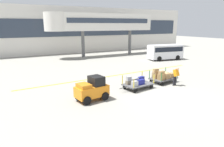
{
  "coord_description": "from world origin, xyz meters",
  "views": [
    {
      "loc": [
        -9.81,
        -9.91,
        4.88
      ],
      "look_at": [
        -2.4,
        3.83,
        1.16
      ],
      "focal_mm": 33.09,
      "sensor_mm": 36.0,
      "label": 1
    }
  ],
  "objects": [
    {
      "name": "jet_bridge",
      "position": [
        3.85,
        19.99,
        5.19
      ],
      "size": [
        17.51,
        3.0,
        6.54
      ],
      "color": "silver",
      "rests_on": "ground_plane"
    },
    {
      "name": "baggage_cart_lead",
      "position": [
        -0.79,
        2.71,
        0.48
      ],
      "size": [
        3.07,
        1.73,
        1.1
      ],
      "color": "#4C4C4F",
      "rests_on": "ground_plane"
    },
    {
      "name": "baggage_cart_middle",
      "position": [
        2.14,
        3.09,
        0.57
      ],
      "size": [
        3.07,
        1.73,
        1.25
      ],
      "color": "#4C4C4F",
      "rests_on": "ground_plane"
    },
    {
      "name": "apron_lead_line",
      "position": [
        0.04,
        7.26,
        0.0
      ],
      "size": [
        19.04,
        1.39,
        0.01
      ],
      "primitive_type": "cube",
      "rotation": [
        0.0,
        0.0,
        0.06
      ],
      "color": "yellow",
      "rests_on": "ground_plane"
    },
    {
      "name": "shuttle_van",
      "position": [
        10.59,
        12.06,
        1.23
      ],
      "size": [
        5.04,
        2.63,
        2.1
      ],
      "color": "silver",
      "rests_on": "ground_plane"
    },
    {
      "name": "terminal_building",
      "position": [
        0.0,
        25.98,
        3.93
      ],
      "size": [
        51.0,
        2.51,
        7.85
      ],
      "color": "silver",
      "rests_on": "ground_plane"
    },
    {
      "name": "ground_plane",
      "position": [
        0.0,
        0.0,
        0.0
      ],
      "size": [
        120.0,
        120.0,
        0.0
      ],
      "primitive_type": "plane",
      "color": "gray"
    },
    {
      "name": "baggage_tug",
      "position": [
        -4.83,
        2.06,
        0.75
      ],
      "size": [
        2.24,
        1.5,
        1.58
      ],
      "color": "orange",
      "rests_on": "ground_plane"
    },
    {
      "name": "baggage_handler",
      "position": [
        2.44,
        1.91,
        0.87
      ],
      "size": [
        0.47,
        0.49,
        1.56
      ],
      "color": "black",
      "rests_on": "ground_plane"
    }
  ]
}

